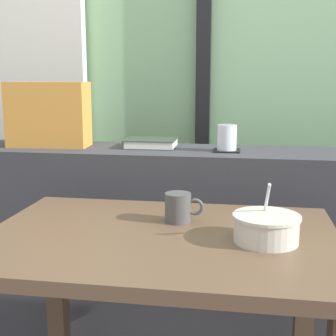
# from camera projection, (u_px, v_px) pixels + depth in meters

# --- Properties ---
(outdoor_backdrop) EXTENTS (4.80, 0.08, 2.80)m
(outdoor_backdrop) POSITION_uv_depth(u_px,v_px,m) (212.00, 22.00, 2.31)
(outdoor_backdrop) COLOR #8EBC89
(outdoor_backdrop) RESTS_ON ground
(curtain_left_panel) EXTENTS (0.56, 0.06, 2.50)m
(curtain_left_panel) POSITION_uv_depth(u_px,v_px,m) (32.00, 53.00, 2.39)
(curtain_left_panel) COLOR silver
(curtain_left_panel) RESTS_ON ground
(window_divider_post) EXTENTS (0.07, 0.05, 2.60)m
(window_divider_post) POSITION_uv_depth(u_px,v_px,m) (204.00, 42.00, 2.27)
(window_divider_post) COLOR black
(window_divider_post) RESTS_ON ground
(dark_console_ledge) EXTENTS (2.80, 0.34, 0.85)m
(dark_console_ledge) POSITION_uv_depth(u_px,v_px,m) (197.00, 253.00, 1.90)
(dark_console_ledge) COLOR #38383D
(dark_console_ledge) RESTS_ON ground
(breakfast_table) EXTENTS (0.94, 0.66, 0.72)m
(breakfast_table) POSITION_uv_depth(u_px,v_px,m) (161.00, 279.00, 1.27)
(breakfast_table) COLOR brown
(breakfast_table) RESTS_ON ground
(coaster_square) EXTENTS (0.10, 0.10, 0.00)m
(coaster_square) POSITION_uv_depth(u_px,v_px,m) (227.00, 151.00, 1.78)
(coaster_square) COLOR black
(coaster_square) RESTS_ON dark_console_ledge
(juice_glass) EXTENTS (0.07, 0.07, 0.10)m
(juice_glass) POSITION_uv_depth(u_px,v_px,m) (227.00, 139.00, 1.77)
(juice_glass) COLOR white
(juice_glass) RESTS_ON coaster_square
(closed_book) EXTENTS (0.21, 0.16, 0.03)m
(closed_book) POSITION_uv_depth(u_px,v_px,m) (151.00, 143.00, 1.88)
(closed_book) COLOR #334233
(closed_book) RESTS_ON dark_console_ledge
(throw_pillow) EXTENTS (0.33, 0.16, 0.26)m
(throw_pillow) POSITION_uv_depth(u_px,v_px,m) (49.00, 114.00, 1.89)
(throw_pillow) COLOR #D18938
(throw_pillow) RESTS_ON dark_console_ledge
(soup_bowl) EXTENTS (0.17, 0.17, 0.16)m
(soup_bowl) POSITION_uv_depth(u_px,v_px,m) (266.00, 228.00, 1.18)
(soup_bowl) COLOR beige
(soup_bowl) RESTS_ON breakfast_table
(ceramic_mug) EXTENTS (0.11, 0.08, 0.08)m
(ceramic_mug) POSITION_uv_depth(u_px,v_px,m) (179.00, 207.00, 1.35)
(ceramic_mug) COLOR #4C4C4C
(ceramic_mug) RESTS_ON breakfast_table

